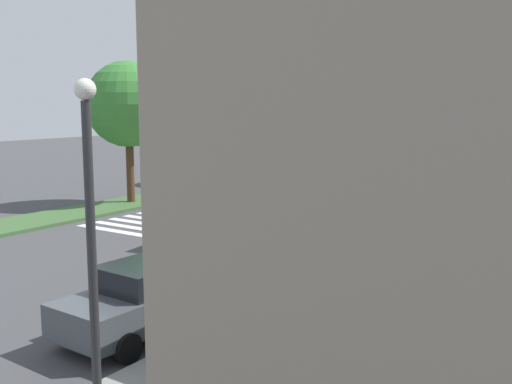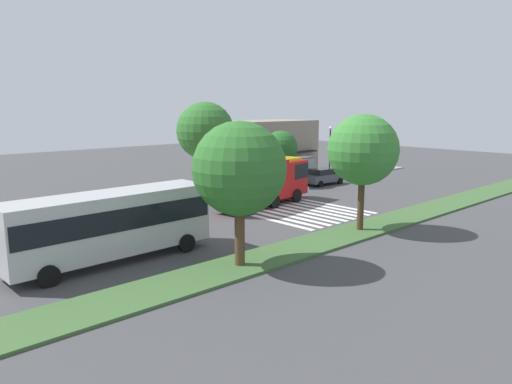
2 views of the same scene
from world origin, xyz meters
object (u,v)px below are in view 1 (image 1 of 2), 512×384
(bus_stop_shelter, at_px, (253,262))
(bench_near_shelter, at_px, (335,276))
(fire_truck, at_px, (281,181))
(street_lamp, at_px, (90,215))
(sidewalk_tree_center, at_px, (315,160))
(median_tree_far_west, at_px, (241,108))
(transit_bus, at_px, (340,150))
(median_tree_west, at_px, (128,105))
(bench_west_of_shelter, at_px, (392,246))
(sidewalk_tree_west, at_px, (431,90))
(parked_car_mid, at_px, (149,296))

(bus_stop_shelter, bearing_deg, bench_near_shelter, 179.59)
(fire_truck, xyz_separation_m, street_lamp, (14.68, 5.24, 1.40))
(street_lamp, distance_m, sidewalk_tree_center, 7.19)
(street_lamp, distance_m, median_tree_far_west, 29.97)
(transit_bus, distance_m, median_tree_west, 15.54)
(transit_bus, xyz_separation_m, bus_stop_shelter, (26.23, 10.72, -0.25))
(sidewalk_tree_center, relative_size, median_tree_far_west, 0.76)
(transit_bus, height_order, median_tree_west, median_tree_west)
(bench_west_of_shelter, xyz_separation_m, sidewalk_tree_center, (4.88, -0.30, 3.24))
(bus_stop_shelter, distance_m, bench_west_of_shelter, 8.28)
(sidewalk_tree_center, bearing_deg, median_tree_far_west, -140.24)
(bench_near_shelter, height_order, sidewalk_tree_west, sidewalk_tree_west)
(parked_car_mid, xyz_separation_m, bus_stop_shelter, (-0.68, 2.47, 1.03))
(median_tree_west, bearing_deg, sidewalk_tree_west, 92.04)
(bench_near_shelter, height_order, street_lamp, street_lamp)
(fire_truck, xyz_separation_m, transit_bus, (-15.41, -4.81, 0.06))
(transit_bus, distance_m, bench_near_shelter, 24.74)
(bench_west_of_shelter, xyz_separation_m, sidewalk_tree_west, (-4.24, -0.30, 5.19))
(fire_truck, relative_size, sidewalk_tree_center, 1.83)
(street_lamp, bearing_deg, bus_stop_shelter, 170.17)
(median_tree_far_west, distance_m, median_tree_west, 10.11)
(bus_stop_shelter, bearing_deg, sidewalk_tree_west, -178.76)
(bench_west_of_shelter, relative_size, sidewalk_tree_west, 0.20)
(bench_west_of_shelter, distance_m, median_tree_far_west, 21.44)
(fire_truck, bearing_deg, street_lamp, 10.84)
(transit_bus, bearing_deg, fire_truck, -163.84)
(parked_car_mid, height_order, transit_bus, transit_bus)
(sidewalk_tree_west, xyz_separation_m, median_tree_far_west, (-9.55, -15.53, -0.86))
(fire_truck, distance_m, bench_west_of_shelter, 6.66)
(sidewalk_tree_west, bearing_deg, fire_truck, -74.14)
(parked_car_mid, relative_size, median_tree_west, 0.62)
(sidewalk_tree_center, distance_m, median_tree_west, 17.79)
(bus_stop_shelter, height_order, median_tree_west, median_tree_west)
(bench_near_shelter, bearing_deg, bench_west_of_shelter, 180.00)
(bus_stop_shelter, bearing_deg, transit_bus, -157.77)
(street_lamp, bearing_deg, median_tree_west, -136.11)
(fire_truck, height_order, median_tree_west, median_tree_west)
(fire_truck, bearing_deg, bench_near_shelter, 32.26)
(fire_truck, height_order, bench_west_of_shelter, fire_truck)
(bench_near_shelter, xyz_separation_m, bench_west_of_shelter, (-4.18, 0.00, 0.00))
(bus_stop_shelter, distance_m, median_tree_far_west, 27.23)
(parked_car_mid, height_order, bench_near_shelter, parked_car_mid)
(bus_stop_shelter, distance_m, median_tree_west, 20.04)
(bench_near_shelter, height_order, sidewalk_tree_center, sidewalk_tree_center)
(bus_stop_shelter, xyz_separation_m, sidewalk_tree_center, (-3.30, -0.27, 1.94))
(parked_car_mid, xyz_separation_m, sidewalk_tree_west, (-13.09, 2.20, 4.92))
(sidewalk_tree_center, height_order, median_tree_far_west, median_tree_far_west)
(parked_car_mid, bearing_deg, bench_west_of_shelter, 166.72)
(street_lamp, relative_size, sidewalk_tree_center, 1.04)
(median_tree_far_west, bearing_deg, sidewalk_tree_center, 39.76)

